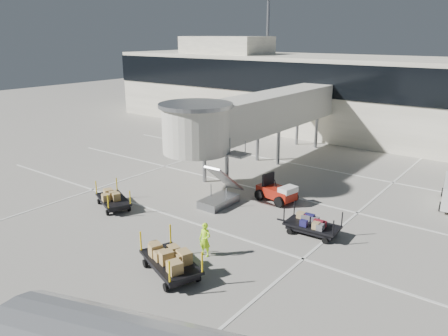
% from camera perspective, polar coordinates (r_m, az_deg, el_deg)
% --- Properties ---
extents(ground, '(140.00, 140.00, 0.00)m').
position_cam_1_polar(ground, '(23.09, -5.63, -9.33)').
color(ground, '#A9A597').
rests_on(ground, ground).
extents(lane_markings, '(40.00, 30.00, 0.02)m').
position_cam_1_polar(lane_markings, '(30.34, 5.41, -2.70)').
color(lane_markings, silver).
rests_on(lane_markings, ground).
extents(terminal, '(64.00, 12.11, 15.20)m').
position_cam_1_polar(terminal, '(47.70, 19.24, 8.76)').
color(terminal, white).
rests_on(terminal, ground).
extents(jet_bridge, '(5.70, 20.40, 6.03)m').
position_cam_1_polar(jet_bridge, '(33.35, 3.44, 6.76)').
color(jet_bridge, beige).
rests_on(jet_bridge, ground).
extents(baggage_tug, '(2.74, 2.04, 1.67)m').
position_cam_1_polar(baggage_tug, '(28.04, 6.97, -3.14)').
color(baggage_tug, maroon).
rests_on(baggage_tug, ground).
extents(suitcase_cart, '(3.54, 1.58, 1.37)m').
position_cam_1_polar(suitcase_cart, '(23.83, 11.51, -7.39)').
color(suitcase_cart, black).
rests_on(suitcase_cart, ground).
extents(box_cart_near, '(4.11, 2.76, 1.60)m').
position_cam_1_polar(box_cart_near, '(19.89, -7.00, -11.90)').
color(box_cart_near, black).
rests_on(box_cart_near, ground).
extents(box_cart_far, '(3.60, 2.51, 1.41)m').
position_cam_1_polar(box_cart_far, '(27.68, -14.23, -4.08)').
color(box_cart_far, black).
rests_on(box_cart_far, ground).
extents(ground_worker, '(0.65, 0.46, 1.69)m').
position_cam_1_polar(ground_worker, '(21.13, -2.50, -9.34)').
color(ground_worker, '#B2FF1A').
rests_on(ground_worker, ground).
extents(belt_loader, '(4.11, 2.46, 1.86)m').
position_cam_1_polar(belt_loader, '(47.83, -3.16, 5.56)').
color(belt_loader, maroon).
rests_on(belt_loader, ground).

